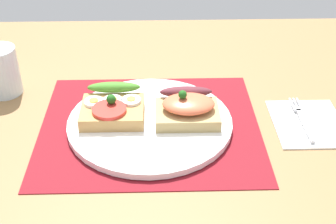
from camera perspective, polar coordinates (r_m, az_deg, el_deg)
name	(u,v)px	position (r cm, az deg, el deg)	size (l,w,h in cm)	color
ground_plane	(150,134)	(78.21, -2.20, -2.74)	(120.00, 90.00, 3.20)	olive
placemat	(150,126)	(77.18, -2.23, -1.70)	(36.23, 31.35, 0.30)	maroon
plate	(150,122)	(76.79, -2.24, -1.29)	(27.23, 27.23, 1.06)	white
sandwich_egg_tomato	(113,107)	(77.19, -6.85, 0.57)	(10.28, 9.93, 4.37)	tan
sandwich_salmon	(187,108)	(75.71, 2.41, 0.45)	(10.41, 9.16, 5.52)	tan
napkin	(307,121)	(81.50, 16.79, -1.05)	(11.69, 13.78, 0.60)	white
fork	(302,117)	(81.30, 16.15, -0.62)	(1.62, 12.79, 0.32)	#B7B7BC
drinking_glass	(1,71)	(89.39, -19.86, 4.76)	(6.43, 6.43, 8.92)	silver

